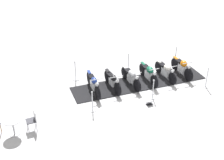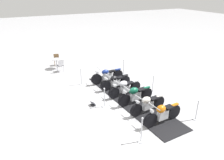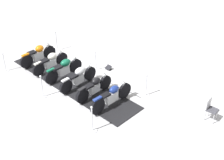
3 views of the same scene
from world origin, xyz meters
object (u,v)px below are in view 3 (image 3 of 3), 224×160
Objects in this scene: info_placard at (109,68)px; stanchion_right_rear at (57,44)px; motorcycle_copper at (38,54)px; motorcycle_chrome at (79,77)px; motorcycle_forest at (64,68)px; stanchion_left_front at (92,123)px; motorcycle_black at (95,87)px; motorcycle_navy at (112,96)px; stanchion_right_mid at (96,64)px; motorcycle_cream at (51,61)px; stanchion_left_mid at (42,89)px; stanchion_left_rear at (5,65)px; cafe_chair_near_table at (211,108)px; stanchion_right_front at (146,88)px.

stanchion_right_rear is at bearing -172.43° from info_placard.
motorcycle_copper is 1.65m from stanchion_right_rear.
motorcycle_forest is at bearing 86.85° from motorcycle_chrome.
stanchion_right_rear is at bearing -23.39° from stanchion_left_front.
motorcycle_copper reaches higher than motorcycle_black.
motorcycle_black is 0.95× the size of motorcycle_chrome.
motorcycle_black is 6.09× the size of info_placard.
motorcycle_navy and motorcycle_copper have the same top height.
motorcycle_copper is at bearing 91.06° from motorcycle_navy.
motorcycle_copper is at bearing 34.05° from stanchion_right_mid.
motorcycle_navy is 4.18m from motorcycle_cream.
motorcycle_cream is 2.26m from stanchion_left_mid.
stanchion_left_rear is (0.45, 1.65, -0.18)m from motorcycle_copper.
cafe_chair_near_table is at bearing -77.52° from motorcycle_copper.
motorcycle_navy is at bearing -90.78° from motorcycle_copper.
info_placard is (-2.90, -2.20, -0.47)m from motorcycle_copper.
stanchion_left_mid reaches higher than cafe_chair_near_table.
stanchion_right_rear is at bearing 3.32° from stanchion_right_front.
motorcycle_copper is 5.98m from stanchion_right_front.
motorcycle_chrome is 2.32× the size of cafe_chair_near_table.
cafe_chair_near_table is (-9.07, -0.98, 0.14)m from stanchion_right_rear.
motorcycle_forest reaches higher than cafe_chair_near_table.
motorcycle_chrome is 2.09m from motorcycle_cream.
info_placard is (-0.38, -0.50, -0.29)m from stanchion_right_mid.
stanchion_left_front reaches higher than stanchion_left_mid.
motorcycle_navy reaches higher than motorcycle_forest.
stanchion_left_front is at bearing -176.68° from stanchion_left_rear.
motorcycle_forest is 2.28m from info_placard.
motorcycle_navy is at bearing -144.92° from stanchion_left_mid.
stanchion_left_mid is at bearing -122.56° from motorcycle_copper.
info_placard is (-3.35, -3.85, -0.29)m from stanchion_left_rear.
stanchion_right_rear is at bearing -41.86° from stanchion_left_mid.
stanchion_left_mid is (1.47, 1.70, -0.09)m from motorcycle_black.
stanchion_right_rear is 1.07× the size of stanchion_right_front.
stanchion_right_front reaches higher than motorcycle_copper.
stanchion_left_rear reaches higher than motorcycle_black.
stanchion_left_mid is at bearing -176.68° from stanchion_left_rear.
motorcycle_navy is at bearing -92.80° from motorcycle_cream.
stanchion_left_rear is at bearing 121.62° from motorcycle_forest.
motorcycle_chrome is 1.99× the size of stanchion_left_mid.
motorcycle_forest is 6.79m from cafe_chair_near_table.
stanchion_right_mid is at bearing -41.86° from stanchion_left_front.
stanchion_left_mid is at bearing 48.49° from stanchion_right_front.
motorcycle_forest is 1.05m from motorcycle_cream.
motorcycle_cream is 6.26× the size of info_placard.
motorcycle_chrome is at bearing 87.51° from motorcycle_black.
stanchion_right_rear is (2.72, -1.40, -0.14)m from motorcycle_forest.
motorcycle_chrome is at bearing -86.86° from info_placard.
motorcycle_cream is at bearing -131.07° from stanchion_left_rear.
stanchion_right_front reaches higher than motorcycle_black.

